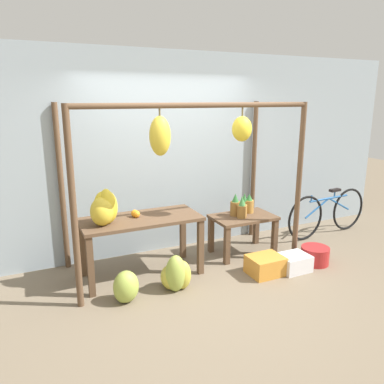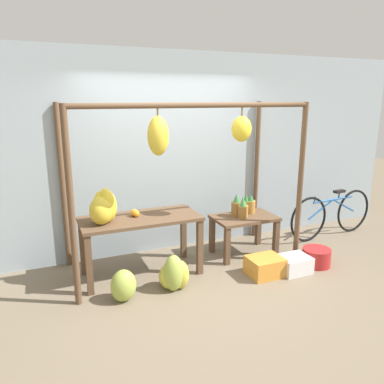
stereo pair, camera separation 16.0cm
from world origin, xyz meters
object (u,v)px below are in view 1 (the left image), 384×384
object	(u,v)px
banana_pile_ground_right	(176,275)
blue_bucket	(315,255)
parked_bicycle	(328,213)
banana_pile_ground_left	(125,288)
fruit_crate_purple	(294,263)
pineapple_cluster	(242,206)
fruit_crate_white	(265,265)
banana_pile_on_table	(105,209)
orange_pile	(136,214)

from	to	relation	value
banana_pile_ground_right	blue_bucket	distance (m)	1.97
parked_bicycle	banana_pile_ground_left	bearing A→B (deg)	-169.17
fruit_crate_purple	pineapple_cluster	bearing A→B (deg)	109.89
banana_pile_ground_left	blue_bucket	bearing A→B (deg)	-2.35
pineapple_cluster	fruit_crate_white	bearing A→B (deg)	-97.63
parked_bicycle	banana_pile_on_table	bearing A→B (deg)	-177.33
orange_pile	blue_bucket	size ratio (longest dim) A/B	0.33
banana_pile_ground_left	parked_bicycle	distance (m)	3.60
banana_pile_on_table	parked_bicycle	distance (m)	3.65
banana_pile_ground_left	fruit_crate_white	distance (m)	1.78
banana_pile_on_table	blue_bucket	world-z (taller)	banana_pile_on_table
blue_bucket	parked_bicycle	bearing A→B (deg)	39.18
pineapple_cluster	parked_bicycle	world-z (taller)	pineapple_cluster
orange_pile	pineapple_cluster	distance (m)	1.56
banana_pile_on_table	fruit_crate_white	world-z (taller)	banana_pile_on_table
pineapple_cluster	fruit_crate_white	xyz separation A→B (m)	(-0.10, -0.74, -0.57)
banana_pile_on_table	banana_pile_ground_right	bearing A→B (deg)	-35.76
blue_bucket	pineapple_cluster	bearing A→B (deg)	132.39
banana_pile_ground_right	parked_bicycle	xyz separation A→B (m)	(2.93, 0.65, 0.19)
banana_pile_on_table	fruit_crate_purple	size ratio (longest dim) A/B	1.09
blue_bucket	parked_bicycle	size ratio (longest dim) A/B	0.22
pineapple_cluster	blue_bucket	bearing A→B (deg)	-47.61
parked_bicycle	fruit_crate_purple	bearing A→B (deg)	-148.59
banana_pile_ground_left	pineapple_cluster	bearing A→B (deg)	19.10
banana_pile_on_table	banana_pile_ground_right	size ratio (longest dim) A/B	0.96
banana_pile_ground_right	blue_bucket	bearing A→B (deg)	-3.75
fruit_crate_white	fruit_crate_purple	world-z (taller)	fruit_crate_white
banana_pile_on_table	banana_pile_ground_right	distance (m)	1.12
orange_pile	banana_pile_ground_left	bearing A→B (deg)	-118.34
banana_pile_ground_left	banana_pile_on_table	bearing A→B (deg)	97.77
banana_pile_on_table	banana_pile_ground_right	xyz separation A→B (m)	(0.67, -0.48, -0.75)
fruit_crate_white	banana_pile_ground_right	bearing A→B (deg)	174.69
banana_pile_on_table	blue_bucket	bearing A→B (deg)	-13.07
banana_pile_ground_left	fruit_crate_purple	distance (m)	2.18
pineapple_cluster	banana_pile_ground_right	xyz separation A→B (m)	(-1.28, -0.63, -0.50)
pineapple_cluster	parked_bicycle	size ratio (longest dim) A/B	0.23
fruit_crate_white	parked_bicycle	distance (m)	1.92
banana_pile_on_table	parked_bicycle	size ratio (longest dim) A/B	0.25
fruit_crate_white	blue_bucket	size ratio (longest dim) A/B	1.16
banana_pile_on_table	orange_pile	world-z (taller)	banana_pile_on_table
blue_bucket	banana_pile_ground_right	bearing A→B (deg)	176.25
banana_pile_on_table	pineapple_cluster	distance (m)	1.97
pineapple_cluster	blue_bucket	distance (m)	1.17
banana_pile_ground_right	fruit_crate_purple	world-z (taller)	banana_pile_ground_right
orange_pile	banana_pile_ground_left	xyz separation A→B (m)	(-0.32, -0.60, -0.62)
orange_pile	blue_bucket	bearing A→B (deg)	-17.33
fruit_crate_white	blue_bucket	xyz separation A→B (m)	(0.79, -0.02, -0.00)
banana_pile_ground_right	fruit_crate_purple	distance (m)	1.58
banana_pile_on_table	parked_bicycle	world-z (taller)	banana_pile_on_table
banana_pile_ground_left	parked_bicycle	xyz separation A→B (m)	(3.53, 0.68, 0.20)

